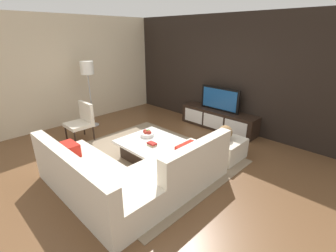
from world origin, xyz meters
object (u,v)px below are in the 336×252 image
object	(u,v)px
book_stack	(152,144)
fruit_bowl	(147,134)
sectional_couch	(130,175)
ottoman	(224,148)
floor_lamp	(87,72)
accent_chair_near	(82,119)
decorative_ball	(225,132)
television	(220,99)
coffee_table	(150,148)
media_console	(218,119)

from	to	relation	value
book_stack	fruit_bowl	bearing A→B (deg)	150.10
sectional_couch	ottoman	xyz separation A→B (m)	(0.45, 2.00, -0.09)
sectional_couch	floor_lamp	size ratio (longest dim) A/B	1.40
accent_chair_near	fruit_bowl	xyz separation A→B (m)	(1.62, 0.59, -0.06)
sectional_couch	decorative_ball	xyz separation A→B (m)	(0.45, 2.00, 0.25)
sectional_couch	book_stack	world-z (taller)	sectional_couch
accent_chair_near	ottoman	distance (m)	3.25
television	decorative_ball	xyz separation A→B (m)	(0.95, -1.25, -0.26)
decorative_ball	book_stack	bearing A→B (deg)	-125.64
floor_lamp	decorative_ball	distance (m)	3.73
coffee_table	decorative_ball	xyz separation A→B (m)	(1.05, 1.05, 0.34)
television	sectional_couch	distance (m)	3.32
coffee_table	ottoman	world-z (taller)	ottoman
television	floor_lamp	bearing A→B (deg)	-139.53
accent_chair_near	fruit_bowl	distance (m)	1.72
accent_chair_near	fruit_bowl	world-z (taller)	accent_chair_near
coffee_table	book_stack	size ratio (longest dim) A/B	6.13
media_console	ottoman	xyz separation A→B (m)	(0.95, -1.25, -0.05)
ottoman	decorative_ball	size ratio (longest dim) A/B	2.50
media_console	ottoman	size ratio (longest dim) A/B	2.94
coffee_table	sectional_couch	bearing A→B (deg)	-57.46
media_console	book_stack	bearing A→B (deg)	-87.31
coffee_table	book_stack	world-z (taller)	book_stack
ottoman	fruit_bowl	xyz separation A→B (m)	(-1.24, -0.95, 0.23)
accent_chair_near	decorative_ball	distance (m)	3.24
television	ottoman	size ratio (longest dim) A/B	1.54
television	sectional_couch	world-z (taller)	television
ottoman	book_stack	distance (m)	1.46
fruit_bowl	accent_chair_near	bearing A→B (deg)	-160.14
sectional_couch	coffee_table	size ratio (longest dim) A/B	2.24
accent_chair_near	decorative_ball	bearing A→B (deg)	25.64
book_stack	decorative_ball	bearing A→B (deg)	54.36
television	ottoman	xyz separation A→B (m)	(0.95, -1.25, -0.60)
coffee_table	decorative_ball	size ratio (longest dim) A/B	3.79
media_console	accent_chair_near	bearing A→B (deg)	-124.37
media_console	floor_lamp	world-z (taller)	floor_lamp
sectional_couch	media_console	bearing A→B (deg)	98.85
accent_chair_near	decorative_ball	world-z (taller)	accent_chair_near
coffee_table	fruit_bowl	size ratio (longest dim) A/B	3.80
decorative_ball	book_stack	xyz separation A→B (m)	(-0.84, -1.17, -0.13)
ottoman	fruit_bowl	bearing A→B (deg)	-142.53
ottoman	accent_chair_near	bearing A→B (deg)	-151.78
coffee_table	decorative_ball	world-z (taller)	decorative_ball
ottoman	coffee_table	bearing A→B (deg)	-135.14
television	coffee_table	bearing A→B (deg)	-92.49
book_stack	accent_chair_near	bearing A→B (deg)	-169.91
media_console	television	xyz separation A→B (m)	(0.00, 0.00, 0.55)
sectional_couch	fruit_bowl	world-z (taller)	sectional_couch
accent_chair_near	book_stack	size ratio (longest dim) A/B	5.02
accent_chair_near	floor_lamp	world-z (taller)	floor_lamp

